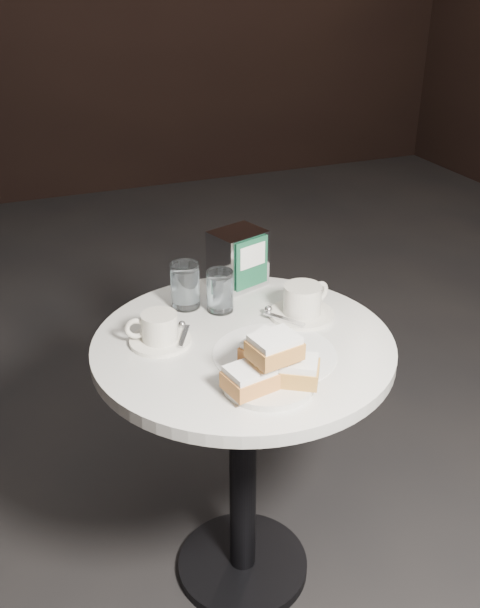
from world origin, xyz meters
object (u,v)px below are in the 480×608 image
object	(u,v)px
cafe_table	(243,410)
napkin_dispenser	(238,259)
coffee_cup_right	(303,303)
water_glass_left	(185,286)
coffee_cup_left	(159,330)
beignet_plate	(271,367)
water_glass_right	(220,292)

from	to	relation	value
cafe_table	napkin_dispenser	bearing A→B (deg)	70.53
cafe_table	napkin_dispenser	world-z (taller)	napkin_dispenser
coffee_cup_right	water_glass_left	distance (m)	0.30
coffee_cup_left	water_glass_left	size ratio (longest dim) A/B	1.45
water_glass_left	napkin_dispenser	bearing A→B (deg)	20.95
coffee_cup_right	beignet_plate	bearing A→B (deg)	-147.46
beignet_plate	water_glass_right	bearing A→B (deg)	86.64
cafe_table	napkin_dispenser	size ratio (longest dim) A/B	4.71
cafe_table	coffee_cup_right	size ratio (longest dim) A/B	3.68
coffee_cup_right	napkin_dispenser	size ratio (longest dim) A/B	1.28
coffee_cup_left	water_glass_right	bearing A→B (deg)	40.51
water_glass_right	napkin_dispenser	xyz separation A→B (m)	(0.09, 0.12, 0.03)
coffee_cup_left	beignet_plate	bearing A→B (deg)	-44.50
cafe_table	beignet_plate	distance (m)	0.31
water_glass_left	water_glass_right	distance (m)	0.09
coffee_cup_right	water_glass_right	distance (m)	0.21
coffee_cup_left	water_glass_right	distance (m)	0.21
water_glass_left	beignet_plate	bearing A→B (deg)	-82.53
cafe_table	beignet_plate	bearing A→B (deg)	-95.34
water_glass_right	cafe_table	bearing A→B (deg)	-90.97
coffee_cup_left	napkin_dispenser	bearing A→B (deg)	50.12
coffee_cup_right	water_glass_right	bearing A→B (deg)	130.42
water_glass_right	napkin_dispenser	bearing A→B (deg)	50.83
beignet_plate	napkin_dispenser	size ratio (longest dim) A/B	1.38
water_glass_left	water_glass_right	size ratio (longest dim) A/B	1.10
coffee_cup_left	napkin_dispenser	size ratio (longest dim) A/B	1.07
beignet_plate	water_glass_left	bearing A→B (deg)	97.47
beignet_plate	water_glass_right	distance (m)	0.35
coffee_cup_right	water_glass_left	bearing A→B (deg)	129.02
napkin_dispenser	water_glass_left	bearing A→B (deg)	-177.39
coffee_cup_right	water_glass_right	world-z (taller)	water_glass_right
coffee_cup_right	water_glass_left	xyz separation A→B (m)	(-0.25, 0.16, 0.02)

